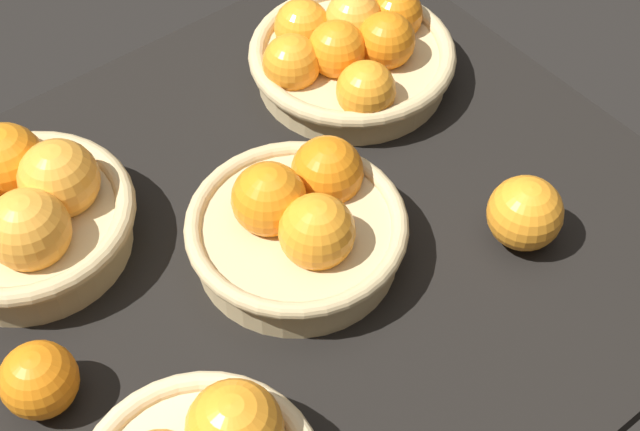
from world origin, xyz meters
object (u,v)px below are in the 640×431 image
at_px(basket_near_left, 350,54).
at_px(loose_orange_back_gap, 525,213).
at_px(loose_orange_front_gap, 39,380).
at_px(basket_center, 299,224).
at_px(basket_near_right, 21,213).

bearing_deg(basket_near_left, loose_orange_back_gap, 87.18).
xyz_separation_m(loose_orange_front_gap, loose_orange_back_gap, (-0.48, 0.13, 0.00)).
height_order(loose_orange_front_gap, loose_orange_back_gap, loose_orange_back_gap).
distance_m(basket_center, loose_orange_front_gap, 0.29).
relative_size(loose_orange_front_gap, loose_orange_back_gap, 0.91).
relative_size(basket_center, loose_orange_back_gap, 2.87).
relative_size(basket_near_left, basket_near_right, 1.09).
relative_size(basket_near_right, loose_orange_front_gap, 3.15).
distance_m(basket_center, loose_orange_back_gap, 0.23).
xyz_separation_m(basket_center, loose_orange_front_gap, (0.29, -0.01, -0.01)).
bearing_deg(basket_near_left, basket_near_right, -1.43).
height_order(basket_near_left, basket_center, basket_center).
height_order(basket_center, loose_orange_front_gap, basket_center).
bearing_deg(basket_center, basket_near_left, -140.42).
xyz_separation_m(basket_near_right, loose_orange_front_gap, (0.07, 0.18, -0.01)).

